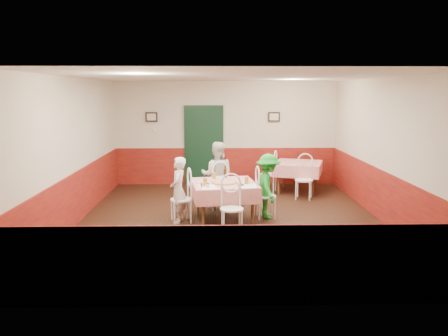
{
  "coord_description": "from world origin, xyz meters",
  "views": [
    {
      "loc": [
        -0.3,
        -8.35,
        2.53
      ],
      "look_at": [
        -0.12,
        0.05,
        1.05
      ],
      "focal_mm": 35.0,
      "sensor_mm": 36.0,
      "label": 1
    }
  ],
  "objects_px": {
    "diner_right": "(268,186)",
    "chair_left": "(181,200)",
    "chair_second_a": "(269,174)",
    "glass_b": "(247,181)",
    "main_table": "(224,201)",
    "diner_left": "(178,190)",
    "chair_far": "(218,188)",
    "chair_second_b": "(304,180)",
    "chair_right": "(266,196)",
    "chair_near": "(232,209)",
    "beer_bottle": "(225,173)",
    "glass_c": "(214,176)",
    "second_table": "(298,177)",
    "glass_a": "(205,182)",
    "wallet": "(241,185)",
    "diner_far": "(217,175)",
    "pizza": "(224,182)"
  },
  "relations": [
    {
      "from": "second_table",
      "to": "glass_b",
      "type": "relative_size",
      "value": 7.94
    },
    {
      "from": "chair_far",
      "to": "diner_far",
      "type": "bearing_deg",
      "value": -101.03
    },
    {
      "from": "beer_bottle",
      "to": "diner_right",
      "type": "distance_m",
      "value": 0.93
    },
    {
      "from": "glass_a",
      "to": "diner_far",
      "type": "distance_m",
      "value": 1.23
    },
    {
      "from": "glass_c",
      "to": "chair_near",
      "type": "bearing_deg",
      "value": -75.42
    },
    {
      "from": "chair_second_a",
      "to": "pizza",
      "type": "bearing_deg",
      "value": -7.39
    },
    {
      "from": "glass_b",
      "to": "glass_c",
      "type": "distance_m",
      "value": 0.84
    },
    {
      "from": "chair_far",
      "to": "glass_c",
      "type": "bearing_deg",
      "value": 61.19
    },
    {
      "from": "chair_near",
      "to": "chair_far",
      "type": "bearing_deg",
      "value": 94.14
    },
    {
      "from": "chair_second_b",
      "to": "diner_left",
      "type": "height_order",
      "value": "diner_left"
    },
    {
      "from": "main_table",
      "to": "diner_left",
      "type": "bearing_deg",
      "value": -171.74
    },
    {
      "from": "glass_a",
      "to": "diner_left",
      "type": "bearing_deg",
      "value": 160.73
    },
    {
      "from": "chair_near",
      "to": "wallet",
      "type": "bearing_deg",
      "value": 67.0
    },
    {
      "from": "chair_near",
      "to": "diner_far",
      "type": "xyz_separation_m",
      "value": [
        -0.25,
        1.73,
        0.28
      ]
    },
    {
      "from": "second_table",
      "to": "main_table",
      "type": "bearing_deg",
      "value": -128.39
    },
    {
      "from": "second_table",
      "to": "beer_bottle",
      "type": "xyz_separation_m",
      "value": [
        -1.9,
        -2.01,
        0.5
      ]
    },
    {
      "from": "chair_near",
      "to": "beer_bottle",
      "type": "bearing_deg",
      "value": 89.82
    },
    {
      "from": "wallet",
      "to": "diner_far",
      "type": "distance_m",
      "value": 1.25
    },
    {
      "from": "chair_second_b",
      "to": "glass_a",
      "type": "xyz_separation_m",
      "value": [
        -2.3,
        -2.01,
        0.38
      ]
    },
    {
      "from": "glass_a",
      "to": "glass_c",
      "type": "xyz_separation_m",
      "value": [
        0.16,
        0.7,
        -0.01
      ]
    },
    {
      "from": "pizza",
      "to": "diner_right",
      "type": "distance_m",
      "value": 0.91
    },
    {
      "from": "beer_bottle",
      "to": "diner_right",
      "type": "xyz_separation_m",
      "value": [
        0.86,
        -0.3,
        -0.22
      ]
    },
    {
      "from": "second_table",
      "to": "diner_right",
      "type": "relative_size",
      "value": 0.86
    },
    {
      "from": "glass_b",
      "to": "diner_right",
      "type": "distance_m",
      "value": 0.58
    },
    {
      "from": "main_table",
      "to": "chair_second_a",
      "type": "xyz_separation_m",
      "value": [
        1.18,
        2.44,
        0.08
      ]
    },
    {
      "from": "main_table",
      "to": "chair_right",
      "type": "bearing_deg",
      "value": 8.26
    },
    {
      "from": "chair_far",
      "to": "chair_second_b",
      "type": "bearing_deg",
      "value": -176.82
    },
    {
      "from": "chair_second_a",
      "to": "pizza",
      "type": "xyz_separation_m",
      "value": [
        -1.18,
        -2.48,
        0.33
      ]
    },
    {
      "from": "chair_right",
      "to": "diner_left",
      "type": "relative_size",
      "value": 0.7
    },
    {
      "from": "glass_a",
      "to": "wallet",
      "type": "bearing_deg",
      "value": 3.29
    },
    {
      "from": "chair_far",
      "to": "glass_b",
      "type": "xyz_separation_m",
      "value": [
        0.55,
        -1.01,
        0.38
      ]
    },
    {
      "from": "chair_second_a",
      "to": "diner_left",
      "type": "height_order",
      "value": "diner_left"
    },
    {
      "from": "chair_left",
      "to": "chair_second_a",
      "type": "height_order",
      "value": "same"
    },
    {
      "from": "chair_right",
      "to": "wallet",
      "type": "bearing_deg",
      "value": 121.82
    },
    {
      "from": "diner_far",
      "to": "chair_left",
      "type": "bearing_deg",
      "value": 61.4
    },
    {
      "from": "main_table",
      "to": "chair_left",
      "type": "bearing_deg",
      "value": -171.74
    },
    {
      "from": "main_table",
      "to": "chair_near",
      "type": "xyz_separation_m",
      "value": [
        0.12,
        -0.84,
        0.08
      ]
    },
    {
      "from": "diner_right",
      "to": "chair_left",
      "type": "bearing_deg",
      "value": 97.61
    },
    {
      "from": "glass_c",
      "to": "glass_a",
      "type": "bearing_deg",
      "value": -103.01
    },
    {
      "from": "chair_left",
      "to": "chair_far",
      "type": "relative_size",
      "value": 1.0
    },
    {
      "from": "main_table",
      "to": "chair_far",
      "type": "bearing_deg",
      "value": 98.26
    },
    {
      "from": "diner_right",
      "to": "chair_second_a",
      "type": "bearing_deg",
      "value": -7.9
    },
    {
      "from": "second_table",
      "to": "chair_second_a",
      "type": "height_order",
      "value": "chair_second_a"
    },
    {
      "from": "chair_second_b",
      "to": "glass_b",
      "type": "height_order",
      "value": "glass_b"
    },
    {
      "from": "beer_bottle",
      "to": "diner_right",
      "type": "bearing_deg",
      "value": -19.27
    },
    {
      "from": "chair_second_a",
      "to": "glass_b",
      "type": "distance_m",
      "value": 2.74
    },
    {
      "from": "glass_a",
      "to": "glass_b",
      "type": "xyz_separation_m",
      "value": [
        0.79,
        0.15,
        -0.0
      ]
    },
    {
      "from": "chair_second_b",
      "to": "glass_b",
      "type": "relative_size",
      "value": 6.38
    },
    {
      "from": "second_table",
      "to": "diner_right",
      "type": "xyz_separation_m",
      "value": [
        -1.04,
        -2.31,
        0.28
      ]
    },
    {
      "from": "chair_second_a",
      "to": "diner_right",
      "type": "height_order",
      "value": "diner_right"
    }
  ]
}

